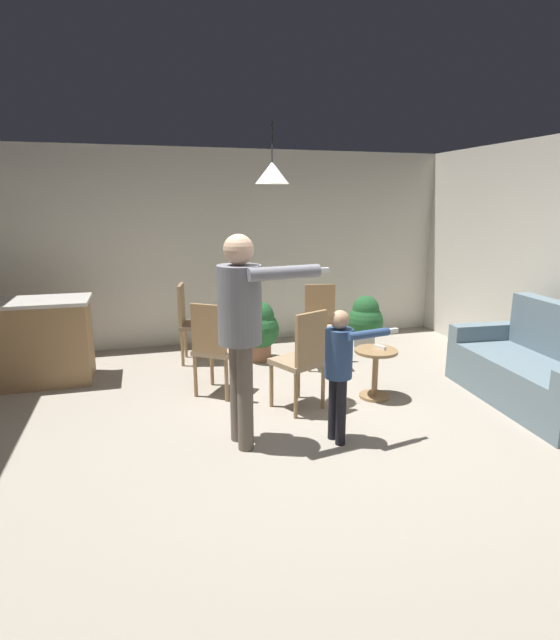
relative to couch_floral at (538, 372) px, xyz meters
name	(u,v)px	position (x,y,z in m)	size (l,w,h in m)	color
ground	(299,435)	(-2.53, -0.05, -0.33)	(7.68, 7.68, 0.00)	#9E9384
wall_back	(231,248)	(-2.53, 3.15, 1.02)	(6.40, 0.10, 2.70)	silver
couch_floral	(538,372)	(0.00, 0.00, 0.00)	(0.98, 1.86, 1.00)	slate
kitchen_counter	(33,342)	(-4.98, 1.98, 0.15)	(1.26, 0.66, 0.95)	#99754C
side_table_by_couch	(375,367)	(-1.51, 0.56, 0.00)	(0.44, 0.44, 0.52)	#99754C
person_adult	(242,318)	(-3.02, -0.07, 0.75)	(0.89, 0.50, 1.75)	#60564C
person_child	(340,362)	(-2.24, -0.24, 0.38)	(0.61, 0.33, 1.14)	black
dining_chair_by_counter	(215,346)	(-3.09, 1.07, 0.21)	(0.59, 0.59, 1.00)	#99754C
dining_chair_near_wall	(191,320)	(-3.21, 2.29, 0.21)	(0.49, 0.49, 1.00)	#99754C
dining_chair_centre_back	(321,322)	(-1.68, 1.73, 0.21)	(0.48, 0.48, 1.00)	#99754C
dining_chair_spare	(303,357)	(-2.33, 0.47, 0.21)	(0.56, 0.56, 1.00)	#99754C
potted_plant_corner	(365,320)	(-0.85, 2.20, 0.08)	(0.49, 0.49, 0.75)	#B7B2AD
potted_plant_by_wall	(260,328)	(-2.37, 2.11, 0.09)	(0.50, 0.50, 0.76)	brown
spare_remote_on_table	(380,347)	(-1.46, 0.58, 0.21)	(0.04, 0.13, 0.04)	white
ceiling_light_pendant	(272,173)	(-2.54, 0.78, 1.92)	(0.32, 0.32, 0.55)	silver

